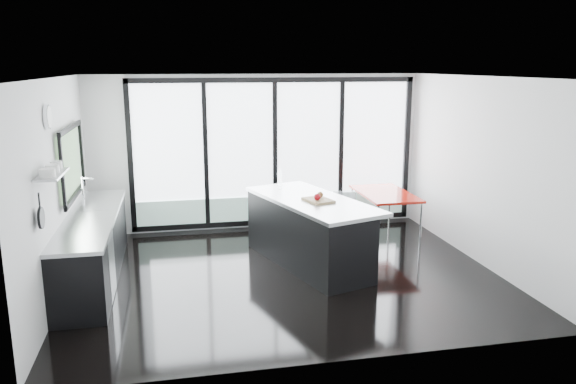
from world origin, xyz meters
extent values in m
cube|color=black|center=(0.00, 0.00, 0.00)|extent=(6.00, 5.00, 0.00)
cube|color=white|center=(0.00, 0.00, 2.80)|extent=(6.00, 5.00, 0.00)
cube|color=silver|center=(0.00, 2.50, 1.40)|extent=(6.00, 0.00, 2.80)
cube|color=white|center=(0.30, 2.47, 1.40)|extent=(5.00, 0.02, 2.50)
cube|color=gray|center=(0.30, 2.43, 0.37)|extent=(5.00, 0.02, 0.44)
cube|color=black|center=(-0.95, 2.43, 1.40)|extent=(0.08, 0.04, 2.50)
cube|color=black|center=(0.30, 2.43, 1.40)|extent=(0.08, 0.04, 2.50)
cube|color=black|center=(1.55, 2.43, 1.40)|extent=(0.08, 0.04, 2.50)
cube|color=silver|center=(0.00, -2.50, 1.40)|extent=(6.00, 0.00, 2.80)
cube|color=silver|center=(-3.00, 0.00, 1.40)|extent=(0.00, 5.00, 2.80)
cube|color=#5D7D57|center=(-2.97, 0.90, 1.60)|extent=(0.02, 1.60, 0.90)
cube|color=#AAADAF|center=(-2.87, -0.85, 1.75)|extent=(0.25, 0.80, 0.03)
cylinder|color=white|center=(-2.97, -0.30, 2.35)|extent=(0.04, 0.30, 0.30)
cylinder|color=black|center=(-2.94, -1.25, 1.35)|extent=(0.03, 0.24, 0.24)
cube|color=silver|center=(3.00, 0.00, 1.40)|extent=(0.00, 5.00, 2.80)
cube|color=black|center=(-2.67, 0.40, 0.43)|extent=(0.65, 3.20, 0.87)
cube|color=#AAADAF|center=(-2.67, 0.40, 0.90)|extent=(0.69, 3.24, 0.05)
cube|color=#AAADAF|center=(-2.67, 0.90, 0.90)|extent=(0.45, 0.48, 0.06)
cylinder|color=silver|center=(-2.82, 0.90, 1.14)|extent=(0.02, 0.02, 0.44)
cube|color=#AAADAF|center=(-2.36, -0.35, 0.42)|extent=(0.03, 0.60, 0.80)
cube|color=black|center=(0.41, 0.36, 0.48)|extent=(1.51, 2.54, 0.95)
cube|color=#AAADAF|center=(0.49, 0.39, 0.98)|extent=(1.74, 2.67, 0.05)
cube|color=#9B7F57|center=(0.54, 0.23, 1.02)|extent=(0.45, 0.52, 0.03)
sphere|color=maroon|center=(0.51, 0.17, 1.09)|extent=(0.12, 0.12, 0.10)
sphere|color=brown|center=(0.59, 0.31, 1.08)|extent=(0.12, 0.12, 0.09)
cylinder|color=silver|center=(0.14, 1.14, 1.16)|extent=(0.10, 0.10, 0.31)
cylinder|color=silver|center=(0.77, 0.03, 0.39)|extent=(0.58, 0.58, 0.77)
cylinder|color=silver|center=(1.08, 0.70, 0.38)|extent=(0.61, 0.61, 0.76)
cube|color=#A3160C|center=(2.06, 1.45, 0.40)|extent=(0.85, 1.48, 0.79)
camera|label=1|loc=(-1.51, -7.49, 2.97)|focal=35.00mm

